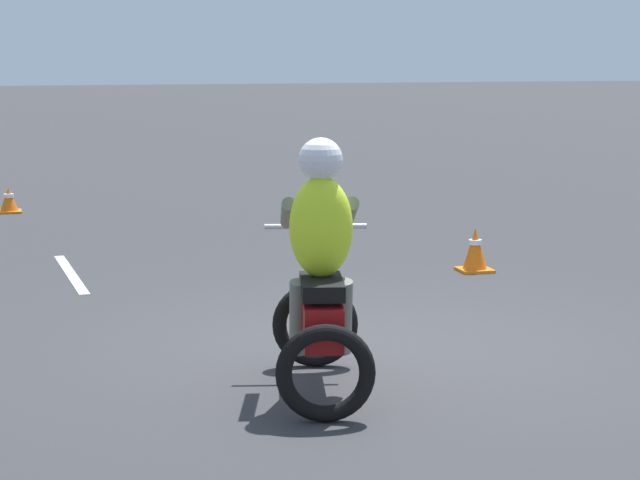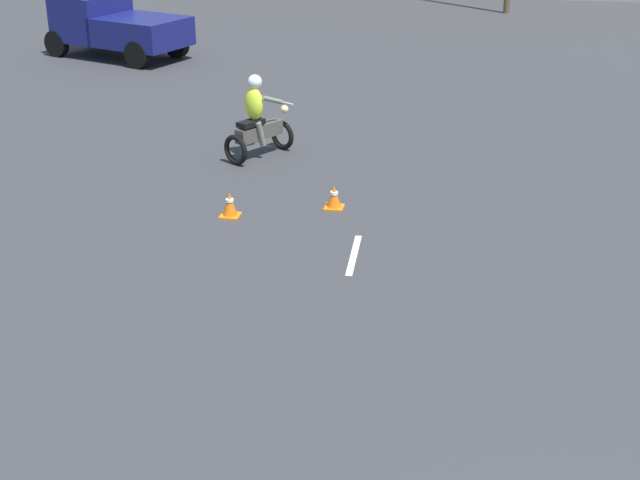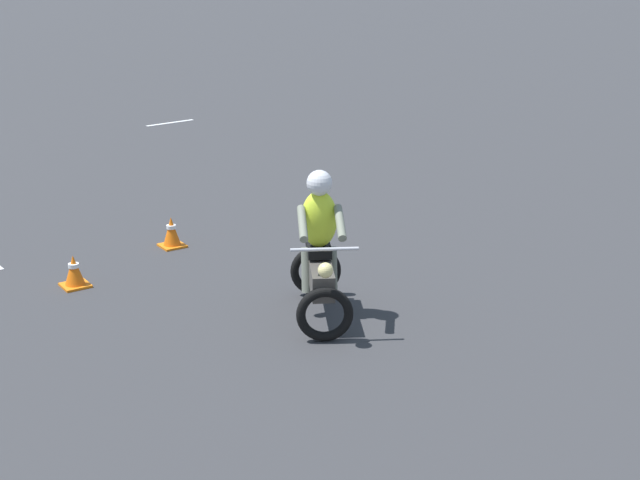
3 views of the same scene
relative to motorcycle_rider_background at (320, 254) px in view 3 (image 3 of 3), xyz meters
name	(u,v)px [view 3 (image 3 of 3)]	position (x,y,z in m)	size (l,w,h in m)	color
motorcycle_rider_background	(320,254)	(0.00, 0.00, 0.00)	(1.23, 1.51, 1.66)	black
traffic_cone_mid_center	(172,232)	(0.31, -3.11, -0.52)	(0.32, 0.32, 0.42)	orange
traffic_cone_far_right	(74,272)	(1.94, -2.42, -0.53)	(0.32, 0.32, 0.40)	orange
lane_stripe_w	(170,123)	(-3.56, -11.23, -0.72)	(0.10, 1.21, 0.01)	silver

